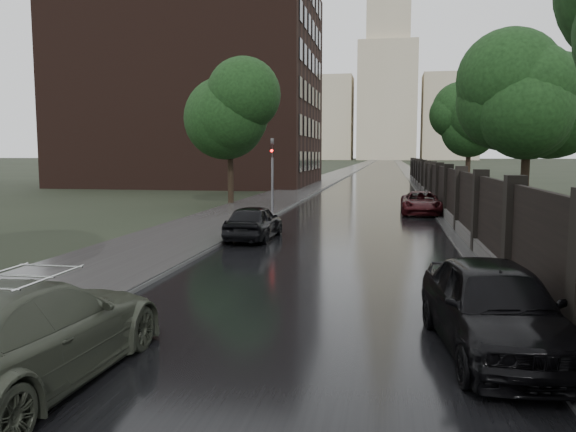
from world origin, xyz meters
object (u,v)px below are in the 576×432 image
at_px(car_right_near, 494,307).
at_px(hatchback_left, 254,222).
at_px(traffic_light, 272,169).
at_px(tree_right_b, 528,113).
at_px(tree_right_c, 469,130).
at_px(volga_sedan, 23,334).
at_px(car_right_far, 421,203).
at_px(tree_left_far, 230,120).

bearing_deg(car_right_near, hatchback_left, 114.48).
bearing_deg(traffic_light, tree_right_b, -14.24).
xyz_separation_m(tree_right_c, hatchback_left, (-10.71, -23.60, -4.29)).
xyz_separation_m(tree_right_c, volga_sedan, (-10.66, -37.10, -4.19)).
bearing_deg(volga_sedan, car_right_near, -158.06).
bearing_deg(car_right_far, traffic_light, -169.04).
relative_size(tree_left_far, traffic_light, 1.85).
bearing_deg(hatchback_left, traffic_light, -81.66).
relative_size(traffic_light, hatchback_left, 1.03).
relative_size(volga_sedan, car_right_far, 1.19).
bearing_deg(traffic_light, car_right_near, -68.51).
height_order(volga_sedan, car_right_near, car_right_near).
bearing_deg(tree_left_far, traffic_light, -53.53).
xyz_separation_m(tree_left_far, hatchback_left, (4.79, -13.60, -4.58)).
bearing_deg(hatchback_left, car_right_far, -122.01).
height_order(traffic_light, volga_sedan, traffic_light).
relative_size(traffic_light, volga_sedan, 0.77).
distance_m(tree_right_b, traffic_light, 12.44).
distance_m(volga_sedan, car_right_far, 24.53).
bearing_deg(car_right_near, volga_sedan, -165.46).
distance_m(tree_right_b, hatchback_left, 12.82).
xyz_separation_m(volga_sedan, car_right_near, (6.56, 2.53, 0.00)).
bearing_deg(volga_sedan, tree_left_far, -79.06).
height_order(traffic_light, car_right_near, traffic_light).
distance_m(volga_sedan, hatchback_left, 13.50).
distance_m(tree_right_c, volga_sedan, 38.83).
xyz_separation_m(tree_right_b, traffic_light, (-11.80, 2.99, -2.55)).
xyz_separation_m(tree_right_c, car_right_far, (-4.10, -13.46, -4.34)).
bearing_deg(tree_right_c, tree_left_far, -147.17).
distance_m(traffic_light, hatchback_left, 8.83).
height_order(tree_left_far, car_right_far, tree_left_far).
bearing_deg(car_right_far, tree_right_c, 72.71).
bearing_deg(tree_right_c, traffic_light, -128.18).
relative_size(tree_right_b, car_right_near, 1.57).
height_order(hatchback_left, car_right_far, hatchback_left).
bearing_deg(volga_sedan, tree_right_b, -118.35).
height_order(car_right_near, car_right_far, car_right_near).
height_order(tree_left_far, volga_sedan, tree_left_far).
bearing_deg(hatchback_left, volga_sedan, 91.32).
distance_m(tree_left_far, car_right_far, 12.78).
bearing_deg(tree_right_c, car_right_far, -106.94).
bearing_deg(tree_left_far, tree_right_b, -27.30).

